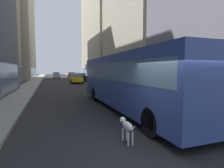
{
  "coord_description": "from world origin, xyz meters",
  "views": [
    {
      "loc": [
        -3.14,
        -4.56,
        2.26
      ],
      "look_at": [
        0.48,
        5.58,
        1.4
      ],
      "focal_mm": 28.47,
      "sensor_mm": 36.0,
      "label": 1
    }
  ],
  "objects": [
    {
      "name": "car_silver_sedan",
      "position": [
        -1.2,
        45.93,
        0.82
      ],
      "size": [
        1.71,
        4.04,
        1.62
      ],
      "color": "#B7BABF",
      "rests_on": "ground"
    },
    {
      "name": "ground_plane",
      "position": [
        0.0,
        35.0,
        0.0
      ],
      "size": [
        120.0,
        120.0,
        0.0
      ],
      "primitive_type": "plane",
      "color": "#232326"
    },
    {
      "name": "car_yellow_taxi",
      "position": [
        1.2,
        25.71,
        0.82
      ],
      "size": [
        1.73,
        4.2,
        1.62
      ],
      "color": "yellow",
      "rests_on": "ground"
    },
    {
      "name": "car_blue_hatchback",
      "position": [
        2.8,
        16.77,
        0.82
      ],
      "size": [
        1.71,
        4.05,
        1.62
      ],
      "color": "#4C6BB7",
      "rests_on": "ground"
    },
    {
      "name": "traffic_light_near",
      "position": [
        4.9,
        2.45,
        2.44
      ],
      "size": [
        0.24,
        0.41,
        3.4
      ],
      "color": "black",
      "rests_on": "sidewalk_right"
    },
    {
      "name": "car_black_suv",
      "position": [
        2.8,
        30.97,
        0.82
      ],
      "size": [
        1.87,
        4.63,
        1.62
      ],
      "color": "black",
      "rests_on": "ground"
    },
    {
      "name": "sidewalk_right",
      "position": [
        5.7,
        35.0,
        0.07
      ],
      "size": [
        2.4,
        110.0,
        0.15
      ],
      "primitive_type": "cube",
      "color": "gray",
      "rests_on": "ground"
    },
    {
      "name": "car_red_coupe",
      "position": [
        2.8,
        45.09,
        0.82
      ],
      "size": [
        1.79,
        4.5,
        1.62
      ],
      "color": "red",
      "rests_on": "ground"
    },
    {
      "name": "dalmatian_dog",
      "position": [
        -0.89,
        0.38,
        0.51
      ],
      "size": [
        0.22,
        0.96,
        0.72
      ],
      "color": "white",
      "rests_on": "ground"
    },
    {
      "name": "sidewalk_left",
      "position": [
        -5.7,
        35.0,
        0.07
      ],
      "size": [
        2.4,
        110.0,
        0.15
      ],
      "primitive_type": "cube",
      "color": "gray",
      "rests_on": "ground"
    },
    {
      "name": "building_right_far",
      "position": [
        11.9,
        42.19,
        16.43
      ],
      "size": [
        9.71,
        21.51,
        32.88
      ],
      "color": "#B2A893",
      "rests_on": "ground"
    },
    {
      "name": "transit_bus",
      "position": [
        1.2,
        4.63,
        1.78
      ],
      "size": [
        2.78,
        11.53,
        3.05
      ],
      "color": "#33478C",
      "rests_on": "ground"
    },
    {
      "name": "car_grey_wagon",
      "position": [
        2.8,
        36.01,
        0.82
      ],
      "size": [
        1.74,
        3.98,
        1.62
      ],
      "color": "slate",
      "rests_on": "ground"
    },
    {
      "name": "building_left_far",
      "position": [
        -11.9,
        44.19,
        13.92
      ],
      "size": [
        10.63,
        18.93,
        27.85
      ],
      "color": "#B2A893",
      "rests_on": "ground"
    }
  ]
}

